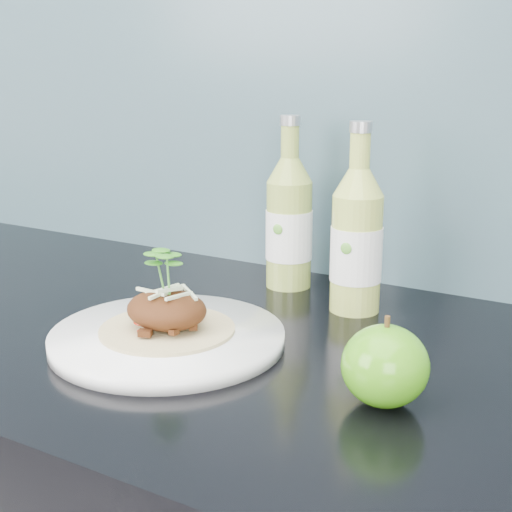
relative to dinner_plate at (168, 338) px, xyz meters
The scene contains 6 objects.
subway_backsplash 0.50m from the dinner_plate, 75.80° to the left, with size 4.00×0.02×0.70m, color #71A1B2.
dinner_plate is the anchor object (origin of this frame).
pork_taco 0.04m from the dinner_plate, behind, with size 0.15×0.15×0.10m.
green_apple 0.26m from the dinner_plate, ahead, with size 0.10×0.10×0.09m.
cider_bottle_left 0.28m from the dinner_plate, 87.13° to the left, with size 0.07×0.07×0.24m.
cider_bottle_right 0.27m from the dinner_plate, 57.78° to the left, with size 0.08×0.08×0.24m.
Camera 1 is at (0.38, 1.04, 1.20)m, focal length 50.00 mm.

